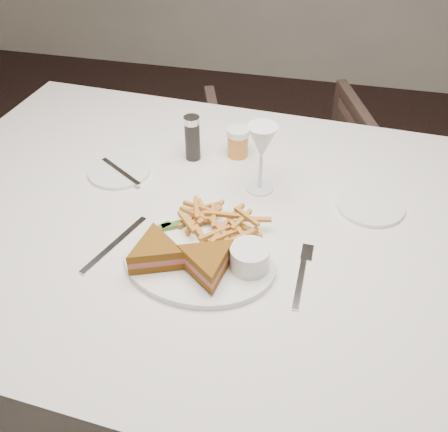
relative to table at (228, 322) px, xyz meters
name	(u,v)px	position (x,y,z in m)	size (l,w,h in m)	color
ground	(250,413)	(0.08, -0.05, -0.38)	(5.00, 5.00, 0.00)	black
table	(228,322)	(0.00, 0.00, 0.00)	(1.59, 1.06, 0.75)	silver
chair_far	(286,168)	(0.05, 0.87, -0.06)	(0.62, 0.58, 0.64)	#46332B
table_setting	(216,219)	(-0.02, -0.05, 0.41)	(0.79, 0.63, 0.18)	white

